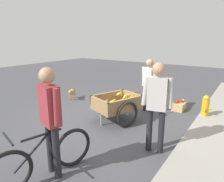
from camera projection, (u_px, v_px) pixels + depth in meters
ground_plane at (109, 116)px, 5.58m from camera, size 24.00×24.00×0.00m
fruit_cart at (117, 105)px, 5.11m from camera, size 1.81×1.27×0.74m
vendor_person at (149, 81)px, 5.64m from camera, size 0.30×0.55×1.54m
bicycle at (44, 158)px, 3.01m from camera, size 1.62×0.57×0.85m
cyclist_person at (50, 113)px, 2.93m from camera, size 0.28×0.53×1.71m
dog at (72, 92)px, 6.99m from camera, size 0.58×0.41×0.40m
fire_hydrant at (205, 108)px, 5.22m from camera, size 0.25×0.25×0.67m
plastic_bucket at (123, 98)px, 6.81m from camera, size 0.23×0.23×0.26m
apple_crate at (179, 106)px, 6.00m from camera, size 0.44×0.32×0.32m
bystander_person at (157, 100)px, 3.57m from camera, size 0.27×0.55×1.69m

